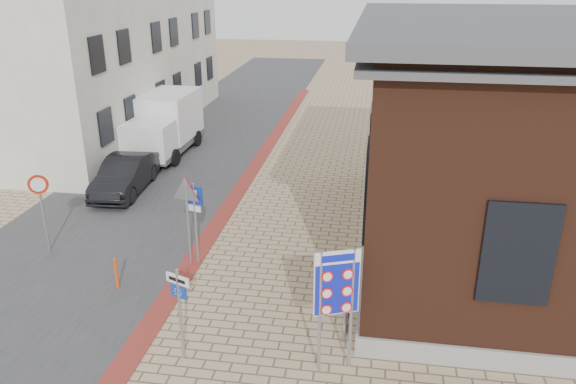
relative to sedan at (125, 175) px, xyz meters
The scene contains 15 objects.
ground 11.43m from the sedan, 56.70° to the right, with size 120.00×120.00×0.00m, color tan.
road_strip 5.56m from the sedan, 82.04° to the left, with size 7.00×60.00×0.02m, color #38383A.
curb_strip 4.34m from the sedan, ahead, with size 0.60×40.00×0.02m, color maroon.
townhouse_near 6.37m from the sedan, 152.49° to the left, with size 7.40×6.40×8.30m.
townhouse_mid 10.44m from the sedan, 119.20° to the left, with size 7.40×6.40×9.10m.
townhouse_far 15.61m from the sedan, 108.11° to the left, with size 7.40×6.40×8.30m.
bike_rack 11.55m from the sedan, 39.46° to the right, with size 0.08×1.80×0.60m.
sedan is the anchor object (origin of this frame).
box_truck 4.96m from the sedan, 92.08° to the left, with size 2.28×5.21×2.71m.
border_sign 12.66m from the sedan, 45.88° to the right, with size 0.92×0.39×2.82m.
essen_sign 10.76m from the sedan, 59.39° to the right, with size 0.57×0.26×2.22m.
parking_sign 6.81m from the sedan, 48.45° to the right, with size 0.54×0.19×2.49m.
yield_sign 6.79m from the sedan, 50.12° to the right, with size 0.94×0.26×2.67m.
speed_sign 5.14m from the sedan, 92.69° to the right, with size 0.55×0.26×2.48m.
bollard 7.29m from the sedan, 67.69° to the right, with size 0.08×0.08×0.91m, color #FB450D.
Camera 1 is at (3.08, -9.39, 7.99)m, focal length 35.00 mm.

